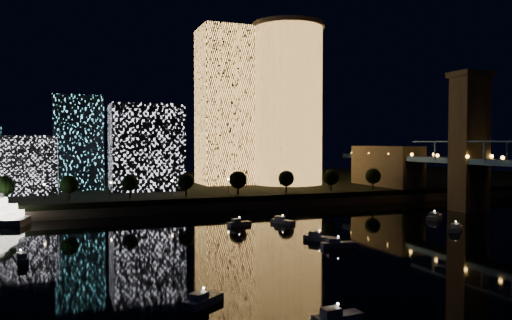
# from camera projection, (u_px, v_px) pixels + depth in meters

# --- Properties ---
(ground) EXTENTS (520.00, 520.00, 0.00)m
(ground) POSITION_uv_depth(u_px,v_px,m) (407.00, 254.00, 110.40)
(ground) COLOR black
(ground) RESTS_ON ground
(far_bank) EXTENTS (420.00, 160.00, 5.00)m
(far_bank) POSITION_uv_depth(u_px,v_px,m) (212.00, 185.00, 260.03)
(far_bank) COLOR black
(far_bank) RESTS_ON ground
(seawall) EXTENTS (420.00, 6.00, 3.00)m
(seawall) POSITION_uv_depth(u_px,v_px,m) (268.00, 204.00, 187.08)
(seawall) COLOR #6B5E4C
(seawall) RESTS_ON ground
(tower_cylindrical) EXTENTS (34.00, 34.00, 75.19)m
(tower_cylindrical) POSITION_uv_depth(u_px,v_px,m) (288.00, 104.00, 234.99)
(tower_cylindrical) COLOR #FFAF51
(tower_cylindrical) RESTS_ON far_bank
(tower_rectangular) EXTENTS (23.18, 23.18, 73.75)m
(tower_rectangular) POSITION_uv_depth(u_px,v_px,m) (224.00, 106.00, 237.22)
(tower_rectangular) COLOR #FFAF51
(tower_rectangular) RESTS_ON far_bank
(midrise_blocks) EXTENTS (88.27, 39.09, 39.07)m
(midrise_blocks) POSITION_uv_depth(u_px,v_px,m) (82.00, 150.00, 203.82)
(midrise_blocks) COLOR white
(midrise_blocks) RESTS_ON far_bank
(motorboats) EXTENTS (135.90, 84.57, 2.78)m
(motorboats) POSITION_uv_depth(u_px,v_px,m) (391.00, 238.00, 123.75)
(motorboats) COLOR silver
(motorboats) RESTS_ON ground
(esplanade_trees) EXTENTS (166.75, 6.96, 8.98)m
(esplanade_trees) POSITION_uv_depth(u_px,v_px,m) (181.00, 181.00, 181.21)
(esplanade_trees) COLOR black
(esplanade_trees) RESTS_ON far_bank
(street_lamps) EXTENTS (132.70, 0.70, 5.65)m
(street_lamps) POSITION_uv_depth(u_px,v_px,m) (172.00, 184.00, 186.11)
(street_lamps) COLOR black
(street_lamps) RESTS_ON far_bank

